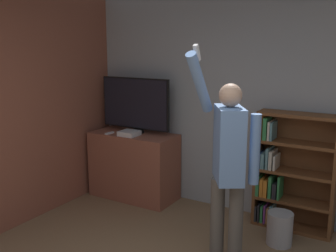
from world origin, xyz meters
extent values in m
cube|color=#9EA3A8|center=(0.00, 2.76, 1.35)|extent=(6.89, 0.06, 2.70)
cube|color=#93513D|center=(-2.48, 1.36, 1.35)|extent=(0.06, 4.33, 2.70)
cube|color=#93513D|center=(-1.80, 2.43, 0.45)|extent=(1.16, 0.54, 0.89)
cylinder|color=black|center=(-1.80, 2.49, 0.91)|extent=(0.22, 0.22, 0.03)
cylinder|color=black|center=(-1.80, 2.49, 0.95)|extent=(0.06, 0.06, 0.05)
cube|color=black|center=(-1.80, 2.49, 1.29)|extent=(1.03, 0.04, 0.68)
cube|color=black|center=(-1.80, 2.47, 1.29)|extent=(0.99, 0.01, 0.64)
cube|color=white|center=(-1.77, 2.30, 0.92)|extent=(0.23, 0.23, 0.06)
cube|color=white|center=(-2.06, 2.25, 0.90)|extent=(0.05, 0.14, 0.02)
cube|color=brown|center=(-0.12, 2.57, 0.67)|extent=(0.04, 0.28, 1.33)
cube|color=brown|center=(0.72, 2.57, 0.67)|extent=(0.04, 0.28, 1.33)
cube|color=brown|center=(0.30, 2.70, 0.67)|extent=(0.87, 0.01, 1.33)
cube|color=brown|center=(0.30, 2.57, 0.02)|extent=(0.80, 0.28, 0.04)
cube|color=brown|center=(0.30, 2.57, 0.33)|extent=(0.80, 0.28, 0.04)
cube|color=brown|center=(0.30, 2.57, 0.67)|extent=(0.80, 0.28, 0.04)
cube|color=brown|center=(0.30, 2.57, 1.00)|extent=(0.80, 0.28, 0.04)
cube|color=brown|center=(0.30, 2.57, 1.32)|extent=(0.80, 0.28, 0.04)
cube|color=#232328|center=(-0.09, 2.53, 0.11)|extent=(0.02, 0.20, 0.19)
cube|color=#232328|center=(-0.05, 2.53, 0.13)|extent=(0.02, 0.21, 0.23)
cube|color=#338447|center=(-0.02, 2.54, 0.13)|extent=(0.03, 0.23, 0.22)
cube|color=#7A3889|center=(0.02, 2.55, 0.13)|extent=(0.02, 0.25, 0.23)
cube|color=#99663D|center=(0.05, 2.53, 0.12)|extent=(0.03, 0.20, 0.21)
cube|color=#5B8E99|center=(0.09, 2.53, 0.13)|extent=(0.03, 0.20, 0.23)
cube|color=#338447|center=(-0.08, 2.56, 0.46)|extent=(0.04, 0.26, 0.23)
cube|color=orange|center=(-0.04, 2.54, 0.46)|extent=(0.04, 0.22, 0.21)
cube|color=orange|center=(0.01, 2.53, 0.45)|extent=(0.04, 0.20, 0.20)
cube|color=#338447|center=(0.06, 2.55, 0.48)|extent=(0.04, 0.24, 0.25)
cube|color=#232328|center=(0.11, 2.53, 0.44)|extent=(0.04, 0.20, 0.18)
cube|color=#338447|center=(0.16, 2.53, 0.48)|extent=(0.02, 0.20, 0.27)
cube|color=#2D569E|center=(-0.08, 2.55, 0.77)|extent=(0.04, 0.24, 0.17)
cube|color=#5B8E99|center=(-0.04, 2.54, 0.77)|extent=(0.04, 0.22, 0.17)
cube|color=#5B8E99|center=(0.01, 2.56, 0.80)|extent=(0.03, 0.26, 0.24)
cube|color=beige|center=(0.05, 2.55, 0.79)|extent=(0.04, 0.25, 0.21)
cube|color=beige|center=(0.10, 2.54, 0.77)|extent=(0.02, 0.23, 0.17)
cube|color=orange|center=(-0.08, 2.55, 1.15)|extent=(0.04, 0.24, 0.27)
cube|color=#338447|center=(-0.03, 2.54, 1.14)|extent=(0.04, 0.21, 0.25)
cube|color=beige|center=(0.01, 2.56, 1.12)|extent=(0.02, 0.26, 0.21)
cube|color=#5B8E99|center=(0.04, 2.54, 1.12)|extent=(0.02, 0.22, 0.20)
cylinder|color=#56514C|center=(-0.12, 1.39, 0.44)|extent=(0.13, 0.13, 0.88)
cylinder|color=#56514C|center=(0.06, 1.39, 0.44)|extent=(0.13, 0.13, 0.88)
cube|color=#6B93D1|center=(-0.03, 1.39, 1.21)|extent=(0.41, 0.47, 0.66)
sphere|color=tan|center=(-0.03, 1.39, 1.64)|extent=(0.20, 0.20, 0.20)
cylinder|color=#6B93D1|center=(0.20, 1.39, 1.20)|extent=(0.09, 0.09, 0.61)
cylinder|color=#6B93D1|center=(-0.26, 1.27, 1.74)|extent=(0.09, 0.42, 0.55)
cube|color=white|center=(-0.26, 1.21, 2.00)|extent=(0.04, 0.09, 0.14)
cylinder|color=#B7B7BC|center=(0.28, 2.13, 0.17)|extent=(0.27, 0.27, 0.35)
camera|label=1|loc=(1.19, -1.74, 2.08)|focal=42.00mm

